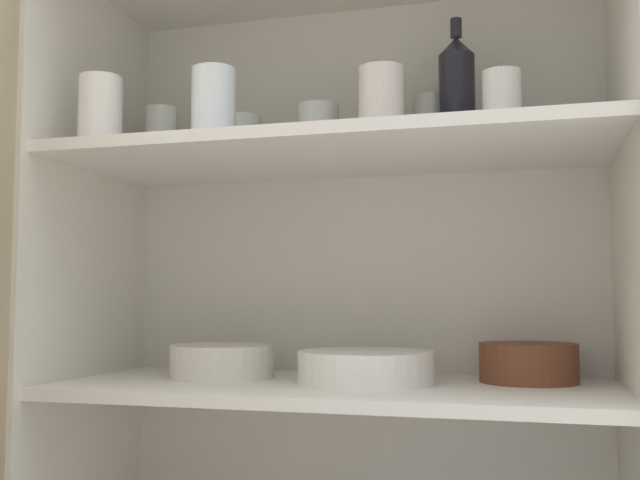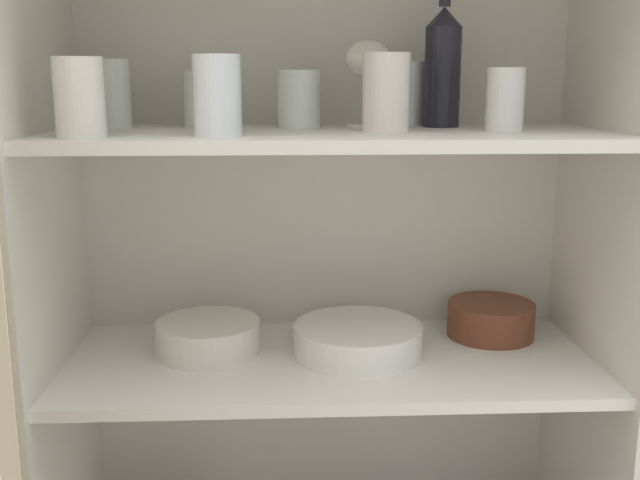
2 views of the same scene
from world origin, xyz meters
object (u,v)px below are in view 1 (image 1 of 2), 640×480
wine_bottle (457,93)px  serving_bowl_small (528,361)px  plate_stack_white (366,367)px  mixing_bowl_large (222,359)px

wine_bottle → serving_bowl_small: wine_bottle is taller
plate_stack_white → mixing_bowl_large: (-0.27, 0.02, 0.01)m
wine_bottle → serving_bowl_small: size_ratio=1.46×
wine_bottle → plate_stack_white: size_ratio=1.04×
mixing_bowl_large → wine_bottle: bearing=7.1°
wine_bottle → mixing_bowl_large: bearing=-172.9°
wine_bottle → serving_bowl_small: bearing=5.6°
wine_bottle → plate_stack_white: (-0.15, -0.07, -0.48)m
mixing_bowl_large → serving_bowl_small: bearing=6.8°
plate_stack_white → serving_bowl_small: 0.28m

